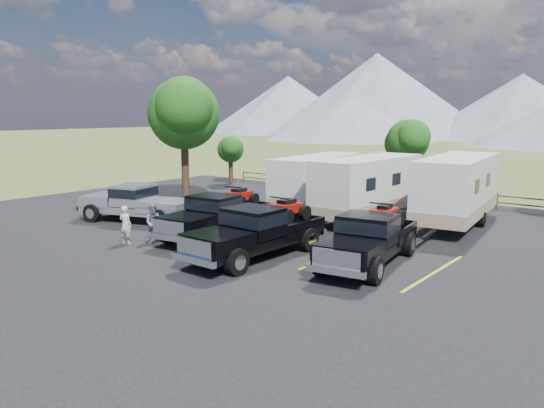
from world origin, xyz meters
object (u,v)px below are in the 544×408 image
Objects in this scene: trailer_center at (368,188)px; rig_left at (217,214)px; person_a at (125,225)px; trailer_right at (457,190)px; trailer_left at (318,182)px; pickup_silver at (137,202)px; rig_center at (258,230)px; person_b at (154,223)px; tree_big_nw at (184,114)px; rig_right at (369,237)px.

rig_left is at bearing -114.33° from trailer_center.
trailer_right is at bearing -140.16° from person_a.
pickup_silver is (-5.54, -8.64, -0.65)m from trailer_left.
rig_center is 6.21m from person_a.
trailer_left is 3.78m from trailer_center.
trailer_left is (-0.09, 8.44, 0.61)m from rig_left.
person_b reaches higher than person_a.
tree_big_nw is at bearing -67.79° from person_a.
pickup_silver is (2.88, -6.01, -4.55)m from tree_big_nw.
person_b is (4.24, -2.31, -0.15)m from pickup_silver.
pickup_silver is (-9.40, 1.36, -0.07)m from rig_center.
rig_left is 7.68m from rig_right.
person_a is at bearing -160.81° from rig_center.
rig_right is at bearing -28.78° from person_b.
trailer_left reaches higher than rig_right.
rig_right is at bearing -18.91° from tree_big_nw.
rig_center reaches higher than rig_left.
rig_right is 9.48m from person_b.
rig_center is 9.49m from pickup_silver.
tree_big_nw is 0.86× the size of trailer_left.
person_b is at bearing -49.44° from tree_big_nw.
rig_right is at bearing 26.27° from rig_center.
trailer_center is 1.41× the size of pickup_silver.
pickup_silver reaches higher than person_a.
rig_right reaches higher than person_b.
trailer_center is at bearing 8.50° from tree_big_nw.
trailer_center is (12.11, 1.81, -3.81)m from tree_big_nw.
person_a is (-9.89, -12.69, -0.98)m from trailer_right.
rig_left is 12.06m from trailer_right.
pickup_silver is (-13.31, -0.47, -0.03)m from rig_right.
tree_big_nw is 4.68× the size of person_a.
rig_right is 13.31m from pickup_silver.
person_a is 1.22m from person_b.
tree_big_nw is 4.59× the size of person_b.
tree_big_nw is at bearing -170.92° from pickup_silver.
trailer_center is 5.71× the size of person_a.
rig_left is at bearing 172.79° from rig_right.
rig_center is at bearing -117.41° from trailer_right.
rig_right is at bearing -97.60° from trailer_right.
rig_right is at bearing -4.86° from rig_left.
tree_big_nw is 0.78× the size of trailer_right.
person_b is (-5.16, -0.95, -0.22)m from rig_center.
rig_left is at bearing -137.17° from trailer_right.
tree_big_nw reaches higher than person_a.
trailer_center is at bearing -129.61° from person_a.
tree_big_nw is 1.17× the size of rig_right.
pickup_silver is at bearing 172.83° from rig_right.
person_a is at bearing 30.35° from pickup_silver.
trailer_left is 5.36× the size of person_b.
trailer_right is 16.12m from person_a.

